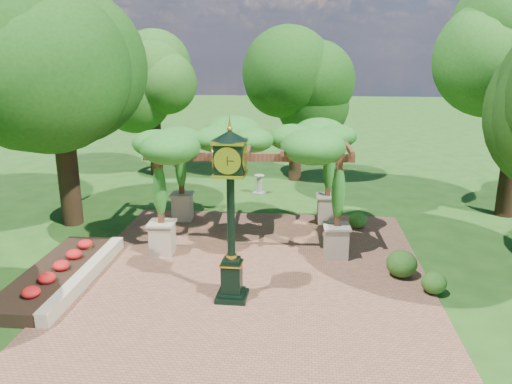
{
  "coord_description": "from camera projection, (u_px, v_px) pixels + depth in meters",
  "views": [
    {
      "loc": [
        1.37,
        -11.78,
        6.3
      ],
      "look_at": [
        0.0,
        2.5,
        2.2
      ],
      "focal_mm": 35.0,
      "sensor_mm": 36.0,
      "label": 1
    }
  ],
  "objects": [
    {
      "name": "shrub_mid",
      "position": [
        402.0,
        264.0,
        14.2
      ],
      "size": [
        1.06,
        1.06,
        0.78
      ],
      "primitive_type": "ellipsoid",
      "rotation": [
        0.0,
        0.0,
        -0.26
      ],
      "color": "#265317",
      "rests_on": "brick_plaza"
    },
    {
      "name": "pedestal_clock",
      "position": [
        231.0,
        201.0,
        12.31
      ],
      "size": [
        0.92,
        0.92,
        4.52
      ],
      "rotation": [
        0.0,
        0.0,
        -0.03
      ],
      "color": "black",
      "rests_on": "brick_plaza"
    },
    {
      "name": "border_wall",
      "position": [
        86.0,
        276.0,
        13.98
      ],
      "size": [
        0.35,
        5.0,
        0.4
      ],
      "primitive_type": "cube",
      "color": "#C6B793",
      "rests_on": "ground"
    },
    {
      "name": "tree_north",
      "position": [
        297.0,
        91.0,
        23.89
      ],
      "size": [
        4.36,
        4.36,
        6.4
      ],
      "color": "#352315",
      "rests_on": "ground"
    },
    {
      "name": "shrub_back",
      "position": [
        358.0,
        220.0,
        18.13
      ],
      "size": [
        0.74,
        0.74,
        0.58
      ],
      "primitive_type": "ellipsoid",
      "rotation": [
        0.0,
        0.0,
        -0.18
      ],
      "color": "#29621C",
      "rests_on": "brick_plaza"
    },
    {
      "name": "shrub_front",
      "position": [
        434.0,
        283.0,
        13.25
      ],
      "size": [
        0.68,
        0.68,
        0.6
      ],
      "primitive_type": "ellipsoid",
      "rotation": [
        0.0,
        0.0,
        0.03
      ],
      "color": "#2A5919",
      "rests_on": "brick_plaza"
    },
    {
      "name": "flower_bed",
      "position": [
        55.0,
        275.0,
        14.06
      ],
      "size": [
        1.5,
        5.0,
        0.36
      ],
      "primitive_type": "cube",
      "color": "red",
      "rests_on": "ground"
    },
    {
      "name": "tree_west_near",
      "position": [
        55.0,
        47.0,
        17.05
      ],
      "size": [
        5.48,
        5.48,
        9.27
      ],
      "color": "#302013",
      "rests_on": "ground"
    },
    {
      "name": "tree_west_far",
      "position": [
        152.0,
        75.0,
        24.73
      ],
      "size": [
        3.51,
        3.51,
        7.47
      ],
      "color": "black",
      "rests_on": "ground"
    },
    {
      "name": "ground",
      "position": [
        247.0,
        298.0,
        13.13
      ],
      "size": [
        120.0,
        120.0,
        0.0
      ],
      "primitive_type": "plane",
      "color": "#1E4714",
      "rests_on": "ground"
    },
    {
      "name": "sundial",
      "position": [
        259.0,
        186.0,
        22.55
      ],
      "size": [
        0.62,
        0.62,
        0.87
      ],
      "rotation": [
        0.0,
        0.0,
        -0.34
      ],
      "color": "gray",
      "rests_on": "ground"
    },
    {
      "name": "brick_plaza",
      "position": [
        251.0,
        281.0,
        14.08
      ],
      "size": [
        10.0,
        12.0,
        0.04
      ],
      "primitive_type": "cube",
      "color": "brown",
      "rests_on": "ground"
    },
    {
      "name": "pergola",
      "position": [
        251.0,
        144.0,
        16.5
      ],
      "size": [
        6.52,
        4.26,
        4.0
      ],
      "rotation": [
        0.0,
        0.0,
        0.04
      ],
      "color": "tan",
      "rests_on": "brick_plaza"
    }
  ]
}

